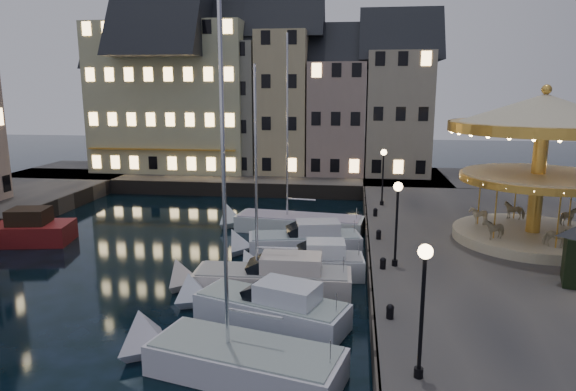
# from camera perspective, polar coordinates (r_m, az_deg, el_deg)

# --- Properties ---
(ground) EXTENTS (160.00, 160.00, 0.00)m
(ground) POSITION_cam_1_polar(r_m,az_deg,el_deg) (25.86, -4.60, -10.53)
(ground) COLOR black
(ground) RESTS_ON ground
(quay_east) EXTENTS (16.00, 56.00, 1.30)m
(quay_east) POSITION_cam_1_polar(r_m,az_deg,el_deg) (32.02, 23.36, -5.82)
(quay_east) COLOR #474442
(quay_east) RESTS_ON ground
(quay_north) EXTENTS (44.00, 12.00, 1.30)m
(quay_north) POSITION_cam_1_polar(r_m,az_deg,el_deg) (53.81, -6.73, 1.91)
(quay_north) COLOR #474442
(quay_north) RESTS_ON ground
(quaywall_e) EXTENTS (0.15, 44.00, 1.30)m
(quaywall_e) POSITION_cam_1_polar(r_m,az_deg,el_deg) (30.78, 8.82, -5.66)
(quaywall_e) COLOR #47423A
(quaywall_e) RESTS_ON ground
(quaywall_n) EXTENTS (48.00, 0.15, 1.30)m
(quaywall_n) POSITION_cam_1_polar(r_m,az_deg,el_deg) (47.61, -6.16, 0.63)
(quaywall_n) COLOR #47423A
(quaywall_n) RESTS_ON ground
(streetlamp_a) EXTENTS (0.44, 0.44, 4.17)m
(streetlamp_a) POSITION_cam_1_polar(r_m,az_deg,el_deg) (15.63, 14.78, -10.35)
(streetlamp_a) COLOR black
(streetlamp_a) RESTS_ON quay_east
(streetlamp_b) EXTENTS (0.44, 0.44, 4.17)m
(streetlamp_b) POSITION_cam_1_polar(r_m,az_deg,el_deg) (25.13, 12.02, -1.79)
(streetlamp_b) COLOR black
(streetlamp_b) RESTS_ON quay_east
(streetlamp_c) EXTENTS (0.44, 0.44, 4.17)m
(streetlamp_c) POSITION_cam_1_polar(r_m,az_deg,el_deg) (38.37, 10.52, 2.91)
(streetlamp_c) COLOR black
(streetlamp_c) RESTS_ON quay_east
(bollard_a) EXTENTS (0.30, 0.30, 0.57)m
(bollard_a) POSITION_cam_1_polar(r_m,az_deg,el_deg) (20.17, 11.28, -12.44)
(bollard_a) COLOR black
(bollard_a) RESTS_ON quay_east
(bollard_b) EXTENTS (0.30, 0.30, 0.57)m
(bollard_b) POSITION_cam_1_polar(r_m,az_deg,el_deg) (25.28, 10.50, -7.35)
(bollard_b) COLOR black
(bollard_b) RESTS_ON quay_east
(bollard_c) EXTENTS (0.30, 0.30, 0.57)m
(bollard_c) POSITION_cam_1_polar(r_m,az_deg,el_deg) (30.05, 10.04, -4.24)
(bollard_c) COLOR black
(bollard_c) RESTS_ON quay_east
(bollard_d) EXTENTS (0.30, 0.30, 0.57)m
(bollard_d) POSITION_cam_1_polar(r_m,az_deg,el_deg) (35.37, 9.68, -1.79)
(bollard_d) COLOR black
(bollard_d) RESTS_ON quay_east
(townhouse_na) EXTENTS (5.50, 8.00, 12.80)m
(townhouse_na) POSITION_cam_1_polar(r_m,az_deg,el_deg) (58.82, -17.49, 9.28)
(townhouse_na) COLOR tan
(townhouse_na) RESTS_ON quay_north
(townhouse_nb) EXTENTS (6.16, 8.00, 13.80)m
(townhouse_nb) POSITION_cam_1_polar(r_m,az_deg,el_deg) (56.74, -12.45, 9.97)
(townhouse_nb) COLOR gray
(townhouse_nb) RESTS_ON quay_north
(townhouse_nc) EXTENTS (6.82, 8.00, 14.80)m
(townhouse_nc) POSITION_cam_1_polar(r_m,az_deg,el_deg) (54.98, -6.42, 10.65)
(townhouse_nc) COLOR gray
(townhouse_nc) RESTS_ON quay_north
(townhouse_nd) EXTENTS (5.50, 8.00, 15.80)m
(townhouse_nd) POSITION_cam_1_polar(r_m,az_deg,el_deg) (53.88, -0.37, 11.23)
(townhouse_nd) COLOR tan
(townhouse_nd) RESTS_ON quay_north
(townhouse_ne) EXTENTS (6.16, 8.00, 12.80)m
(townhouse_ne) POSITION_cam_1_polar(r_m,az_deg,el_deg) (53.45, 5.51, 9.56)
(townhouse_ne) COLOR gray
(townhouse_ne) RESTS_ON quay_north
(townhouse_nf) EXTENTS (6.82, 8.00, 13.80)m
(townhouse_nf) POSITION_cam_1_polar(r_m,az_deg,el_deg) (53.55, 12.10, 9.90)
(townhouse_nf) COLOR gray
(townhouse_nf) RESTS_ON quay_north
(hotel_corner) EXTENTS (17.60, 9.00, 16.80)m
(hotel_corner) POSITION_cam_1_polar(r_m,az_deg,el_deg) (56.70, -12.47, 11.49)
(hotel_corner) COLOR #BDBF91
(hotel_corner) RESTS_ON quay_north
(motorboat_a) EXTENTS (7.89, 4.29, 13.09)m
(motorboat_a) POSITION_cam_1_polar(r_m,az_deg,el_deg) (18.91, -6.38, -17.63)
(motorboat_a) COLOR silver
(motorboat_a) RESTS_ON ground
(motorboat_b) EXTENTS (7.56, 4.45, 2.15)m
(motorboat_b) POSITION_cam_1_polar(r_m,az_deg,el_deg) (22.43, -2.84, -12.34)
(motorboat_b) COLOR silver
(motorboat_b) RESTS_ON ground
(motorboat_c) EXTENTS (8.69, 2.47, 11.55)m
(motorboat_c) POSITION_cam_1_polar(r_m,az_deg,el_deg) (25.42, -2.63, -9.26)
(motorboat_c) COLOR beige
(motorboat_c) RESTS_ON ground
(motorboat_d) EXTENTS (6.41, 2.58, 2.15)m
(motorboat_d) POSITION_cam_1_polar(r_m,az_deg,el_deg) (27.49, 1.93, -7.70)
(motorboat_d) COLOR white
(motorboat_d) RESTS_ON ground
(motorboat_e) EXTENTS (7.87, 3.68, 2.15)m
(motorboat_e) POSITION_cam_1_polar(r_m,az_deg,el_deg) (31.31, 1.11, -5.23)
(motorboat_e) COLOR silver
(motorboat_e) RESTS_ON ground
(motorboat_f) EXTENTS (9.94, 3.71, 13.15)m
(motorboat_f) POSITION_cam_1_polar(r_m,az_deg,el_deg) (35.97, 0.37, -3.15)
(motorboat_f) COLOR silver
(motorboat_f) RESTS_ON ground
(red_fishing_boat) EXTENTS (8.38, 4.19, 6.10)m
(red_fishing_boat) POSITION_cam_1_polar(r_m,az_deg,el_deg) (37.68, -28.50, -3.65)
(red_fishing_boat) COLOR maroon
(red_fishing_boat) RESTS_ON ground
(carousel) EXTENTS (9.98, 9.98, 8.73)m
(carousel) POSITION_cam_1_polar(r_m,az_deg,el_deg) (31.49, 26.37, 5.56)
(carousel) COLOR #BEB390
(carousel) RESTS_ON quay_east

